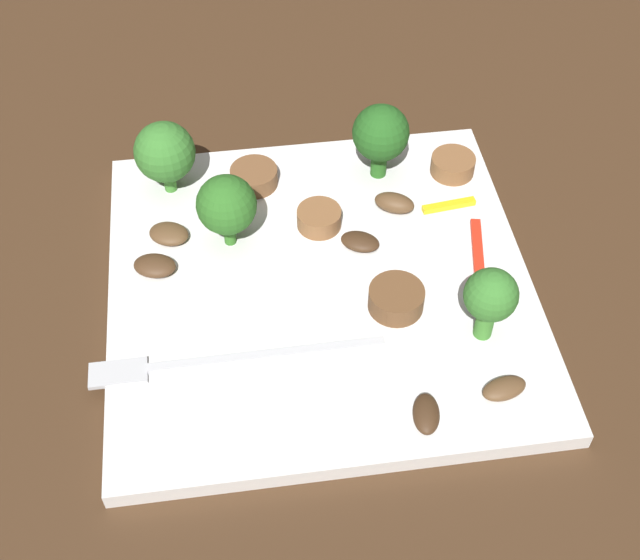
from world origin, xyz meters
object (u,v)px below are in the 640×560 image
object	(u,v)px
sausage_slice_1	(319,218)
sausage_slice_3	(396,299)
broccoli_floret_2	(491,297)
pepper_strip_0	(478,252)
pepper_strip_1	(449,205)
plate	(320,286)
broccoli_floret_1	(165,153)
broccoli_floret_0	(226,205)
mushroom_4	(360,242)
mushroom_2	(169,234)
broccoli_floret_3	(381,134)
sausage_slice_0	(453,165)
mushroom_3	(394,203)
mushroom_5	(504,388)
fork	(215,361)
sausage_slice_2	(254,177)
mushroom_0	(155,266)
mushroom_1	(426,414)

from	to	relation	value
sausage_slice_1	sausage_slice_3	xyz separation A→B (m)	(-0.04, 0.08, 0.00)
broccoli_floret_2	pepper_strip_0	size ratio (longest dim) A/B	0.91
sausage_slice_1	pepper_strip_1	size ratio (longest dim) A/B	0.79
plate	broccoli_floret_1	bearing A→B (deg)	-46.91
broccoli_floret_0	mushroom_4	bearing A→B (deg)	169.45
broccoli_floret_1	mushroom_2	bearing A→B (deg)	87.52
broccoli_floret_1	broccoli_floret_3	bearing A→B (deg)	178.32
sausage_slice_0	mushroom_3	size ratio (longest dim) A/B	1.12
plate	pepper_strip_1	bearing A→B (deg)	-151.15
pepper_strip_0	mushroom_3	bearing A→B (deg)	-46.58
sausage_slice_0	mushroom_5	distance (m)	0.19
broccoli_floret_0	fork	bearing A→B (deg)	80.95
broccoli_floret_0	mushroom_3	distance (m)	0.12
sausage_slice_2	pepper_strip_1	size ratio (longest dim) A/B	0.88
sausage_slice_0	pepper_strip_0	world-z (taller)	sausage_slice_0
broccoli_floret_3	pepper_strip_0	size ratio (longest dim) A/B	0.99
plate	mushroom_4	size ratio (longest dim) A/B	10.29
broccoli_floret_0	mushroom_0	bearing A→B (deg)	21.28
sausage_slice_0	sausage_slice_1	size ratio (longest dim) A/B	1.05
mushroom_3	mushroom_0	bearing A→B (deg)	11.93
fork	broccoli_floret_1	distance (m)	0.16
sausage_slice_0	sausage_slice_2	world-z (taller)	same
sausage_slice_1	mushroom_3	xyz separation A→B (m)	(-0.05, -0.01, -0.00)
plate	pepper_strip_0	size ratio (longest dim) A/B	4.65
sausage_slice_0	mushroom_2	distance (m)	0.21
broccoli_floret_0	mushroom_1	bearing A→B (deg)	123.19
mushroom_3	pepper_strip_1	size ratio (longest dim) A/B	0.74
broccoli_floret_1	mushroom_1	bearing A→B (deg)	123.33
plate	fork	xyz separation A→B (m)	(0.07, 0.06, 0.01)
sausage_slice_0	pepper_strip_0	bearing A→B (deg)	88.25
plate	broccoli_floret_1	world-z (taller)	broccoli_floret_1
mushroom_4	pepper_strip_0	distance (m)	0.08
plate	fork	size ratio (longest dim) A/B	1.53
sausage_slice_2	broccoli_floret_0	bearing A→B (deg)	69.11
fork	broccoli_floret_0	bearing A→B (deg)	-99.38
pepper_strip_0	mushroom_0	bearing A→B (deg)	-3.91
broccoli_floret_3	pepper_strip_1	size ratio (longest dim) A/B	1.52
fork	broccoli_floret_0	distance (m)	0.11
mushroom_0	mushroom_1	distance (m)	0.20
sausage_slice_3	mushroom_3	xyz separation A→B (m)	(-0.02, -0.09, -0.00)
broccoli_floret_1	mushroom_4	size ratio (longest dim) A/B	2.10
sausage_slice_3	broccoli_floret_2	bearing A→B (deg)	149.81
sausage_slice_0	mushroom_1	size ratio (longest dim) A/B	1.17
fork	mushroom_0	world-z (taller)	mushroom_0
mushroom_3	mushroom_5	distance (m)	0.16
pepper_strip_1	sausage_slice_2	bearing A→B (deg)	-18.02
broccoli_floret_1	sausage_slice_2	bearing A→B (deg)	177.34
broccoli_floret_1	mushroom_3	bearing A→B (deg)	164.59
sausage_slice_0	mushroom_2	xyz separation A→B (m)	(0.21, 0.04, -0.00)
pepper_strip_1	mushroom_2	bearing A→B (deg)	1.02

